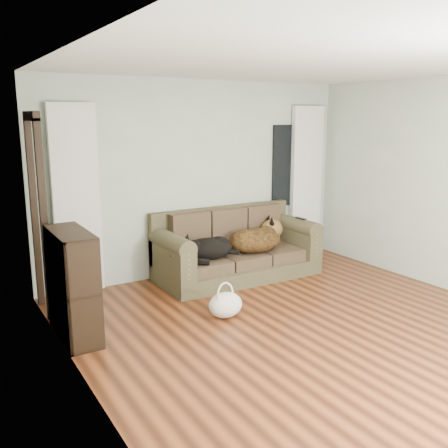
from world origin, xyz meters
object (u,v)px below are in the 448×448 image
dog_black_lab (205,249)px  bookshelf (73,288)px  sofa (238,244)px  tote_bag (225,303)px  dog_shepherd (257,240)px

dog_black_lab → bookshelf: (-1.82, -0.67, 0.02)m
sofa → bookshelf: (-2.37, -0.76, 0.05)m
tote_bag → bookshelf: bearing=167.1°
sofa → tote_bag: 1.43m
sofa → dog_black_lab: size_ratio=3.34×
dog_black_lab → bookshelf: 1.94m
dog_black_lab → tote_bag: bearing=-94.6°
tote_bag → bookshelf: size_ratio=0.36×
sofa → dog_shepherd: sofa is taller
tote_bag → dog_black_lab: bearing=72.7°
sofa → bookshelf: bearing=-162.1°
dog_shepherd → bookshelf: (-2.62, -0.68, 0.01)m
sofa → dog_shepherd: size_ratio=2.75×
bookshelf → dog_black_lab: bearing=23.9°
sofa → bookshelf: 2.49m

